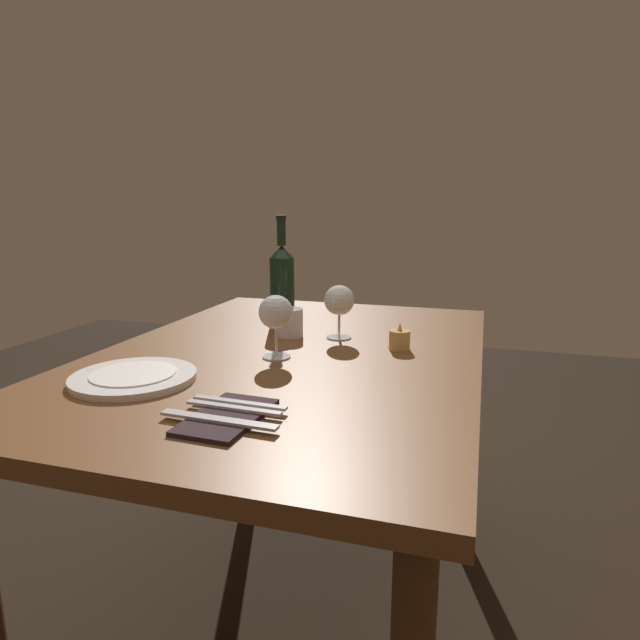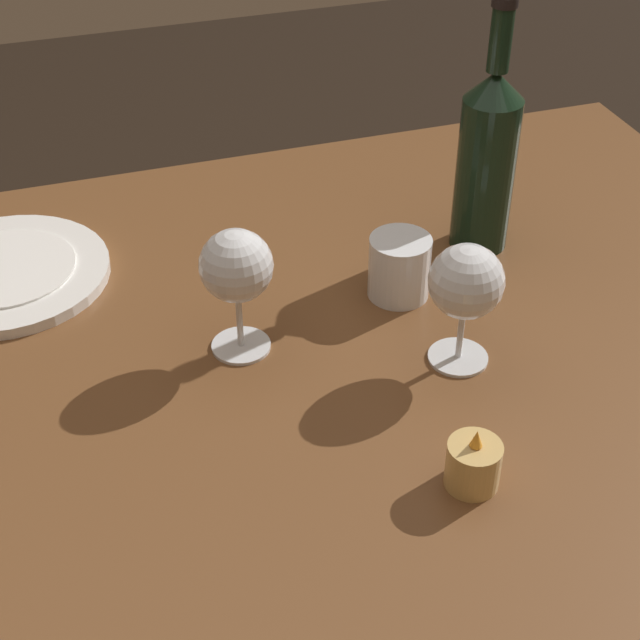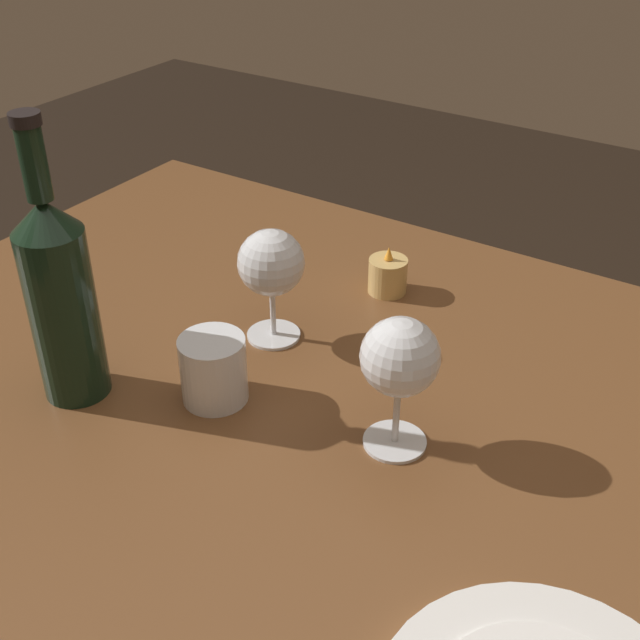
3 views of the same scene
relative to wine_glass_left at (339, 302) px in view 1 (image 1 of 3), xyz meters
The scene contains 12 objects.
ground_plane 0.86m from the wine_glass_left, 27.26° to the right, with size 6.00×6.00×0.00m, color black.
dining_table 0.26m from the wine_glass_left, 27.26° to the right, with size 1.30×0.90×0.74m.
wine_glass_left is the anchor object (origin of this frame).
wine_glass_right 0.24m from the wine_glass_left, 22.85° to the right, with size 0.08×0.08×0.15m.
wine_bottle 0.24m from the wine_glass_left, 120.33° to the right, with size 0.07×0.07×0.32m.
water_tumbler 0.15m from the wine_glass_left, 82.65° to the right, with size 0.07×0.07×0.08m.
votive_candle 0.20m from the wine_glass_left, 69.39° to the left, with size 0.05×0.05×0.07m.
dinner_plate 0.56m from the wine_glass_left, 34.07° to the right, with size 0.25×0.25×0.02m.
folded_napkin 0.59m from the wine_glass_left, ahead, with size 0.19×0.12×0.01m.
fork_inner 0.57m from the wine_glass_left, ahead, with size 0.02×0.18×0.00m.
fork_outer 0.54m from the wine_glass_left, ahead, with size 0.02×0.18×0.00m.
table_knife 0.62m from the wine_glass_left, ahead, with size 0.03×0.21×0.00m.
Camera 1 is at (1.20, 0.44, 1.10)m, focal length 30.43 mm.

